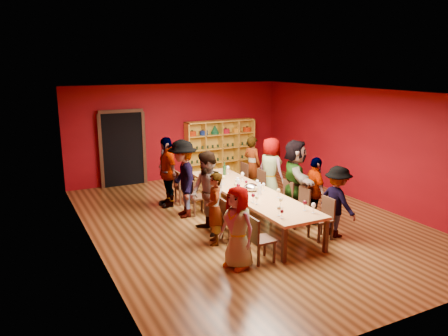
{
  "coord_description": "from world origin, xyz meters",
  "views": [
    {
      "loc": [
        -4.88,
        -8.36,
        3.65
      ],
      "look_at": [
        -0.24,
        0.78,
        1.15
      ],
      "focal_mm": 35.0,
      "sensor_mm": 36.0,
      "label": 1
    }
  ],
  "objects": [
    {
      "name": "person_left_0",
      "position": [
        -1.35,
        -1.93,
        0.76
      ],
      "size": [
        0.62,
        0.84,
        1.53
      ],
      "primitive_type": "imported",
      "rotation": [
        0.0,
        0.0,
        -1.24
      ],
      "color": "#47464B",
      "rests_on": "ground"
    },
    {
      "name": "person_right_0",
      "position": [
        1.25,
        -1.59,
        0.77
      ],
      "size": [
        0.45,
        1.01,
        1.54
      ],
      "primitive_type": "imported",
      "rotation": [
        0.0,
        0.0,
        1.61
      ],
      "color": "#5380AA",
      "rests_on": "ground"
    },
    {
      "name": "person_right_2",
      "position": [
        1.19,
        -0.13,
        0.94
      ],
      "size": [
        1.14,
        1.8,
        1.88
      ],
      "primitive_type": "imported",
      "rotation": [
        0.0,
        0.0,
        1.17
      ],
      "color": "#4F4F54",
      "rests_on": "ground"
    },
    {
      "name": "spittoon_bowl",
      "position": [
        0.06,
        -0.01,
        0.83
      ],
      "size": [
        0.34,
        0.34,
        0.19
      ],
      "primitive_type": "ellipsoid",
      "color": "#B6B9BD",
      "rests_on": "tasting_table"
    },
    {
      "name": "wine_glass_20",
      "position": [
        0.09,
        0.28,
        0.88
      ],
      "size": [
        0.07,
        0.07,
        0.18
      ],
      "color": "white",
      "rests_on": "tasting_table"
    },
    {
      "name": "wine_glass_16",
      "position": [
        -0.34,
        1.02,
        0.9
      ],
      "size": [
        0.08,
        0.08,
        0.21
      ],
      "color": "white",
      "rests_on": "tasting_table"
    },
    {
      "name": "shelving_unit",
      "position": [
        1.4,
        4.32,
        0.98
      ],
      "size": [
        2.4,
        0.4,
        1.8
      ],
      "color": "gold",
      "rests_on": "ground"
    },
    {
      "name": "carafe_a",
      "position": [
        -0.18,
        0.21,
        0.88
      ],
      "size": [
        0.13,
        0.13,
        0.29
      ],
      "color": "white",
      "rests_on": "tasting_table"
    },
    {
      "name": "person_right_1",
      "position": [
        1.3,
        -0.77,
        0.78
      ],
      "size": [
        0.61,
        0.99,
        1.56
      ],
      "primitive_type": "imported",
      "rotation": [
        0.0,
        0.0,
        1.34
      ],
      "color": "#597FB8",
      "rests_on": "ground"
    },
    {
      "name": "wine_glass_11",
      "position": [
        -0.3,
        1.65,
        0.9
      ],
      "size": [
        0.08,
        0.08,
        0.2
      ],
      "color": "white",
      "rests_on": "tasting_table"
    },
    {
      "name": "wine_glass_9",
      "position": [
        -0.35,
        1.8,
        0.89
      ],
      "size": [
        0.07,
        0.07,
        0.19
      ],
      "color": "white",
      "rests_on": "tasting_table"
    },
    {
      "name": "chair_person_right_4",
      "position": [
        0.91,
        2.0,
        0.5
      ],
      "size": [
        0.42,
        0.42,
        0.89
      ],
      "color": "black",
      "rests_on": "ground"
    },
    {
      "name": "chair_person_right_1",
      "position": [
        0.91,
        -0.77,
        0.5
      ],
      "size": [
        0.42,
        0.42,
        0.89
      ],
      "color": "black",
      "rests_on": "ground"
    },
    {
      "name": "chair_person_right_2",
      "position": [
        0.91,
        -0.13,
        0.5
      ],
      "size": [
        0.42,
        0.42,
        0.89
      ],
      "color": "black",
      "rests_on": "ground"
    },
    {
      "name": "wine_glass_13",
      "position": [
        -0.01,
        -1.32,
        0.91
      ],
      "size": [
        0.09,
        0.09,
        0.22
      ],
      "color": "white",
      "rests_on": "tasting_table"
    },
    {
      "name": "person_left_3",
      "position": [
        -1.22,
        1.03,
        0.94
      ],
      "size": [
        0.68,
        1.28,
        1.88
      ],
      "primitive_type": "imported",
      "rotation": [
        0.0,
        0.0,
        -1.72
      ],
      "color": "#CF8B8D",
      "rests_on": "ground"
    },
    {
      "name": "wine_glass_14",
      "position": [
        0.31,
        -0.75,
        0.9
      ],
      "size": [
        0.08,
        0.08,
        0.21
      ],
      "color": "white",
      "rests_on": "tasting_table"
    },
    {
      "name": "chair_person_left_2",
      "position": [
        -0.91,
        -0.25,
        0.5
      ],
      "size": [
        0.42,
        0.42,
        0.89
      ],
      "color": "black",
      "rests_on": "ground"
    },
    {
      "name": "person_right_4",
      "position": [
        1.27,
        2.0,
        0.81
      ],
      "size": [
        0.59,
        0.7,
        1.63
      ],
      "primitive_type": "imported",
      "rotation": [
        0.0,
        0.0,
        1.87
      ],
      "color": "#151C3A",
      "rests_on": "ground"
    },
    {
      "name": "wine_glass_6",
      "position": [
        0.31,
        -1.7,
        0.9
      ],
      "size": [
        0.09,
        0.09,
        0.21
      ],
      "color": "white",
      "rests_on": "tasting_table"
    },
    {
      "name": "wine_glass_21",
      "position": [
        -0.32,
        -1.72,
        0.9
      ],
      "size": [
        0.08,
        0.08,
        0.2
      ],
      "color": "white",
      "rests_on": "tasting_table"
    },
    {
      "name": "room_shell",
      "position": [
        0.0,
        0.0,
        1.5
      ],
      "size": [
        7.1,
        9.1,
        3.04
      ],
      "color": "#4D2E14",
      "rests_on": "ground"
    },
    {
      "name": "wine_glass_5",
      "position": [
        -0.28,
        -0.01,
        0.9
      ],
      "size": [
        0.09,
        0.09,
        0.21
      ],
      "color": "white",
      "rests_on": "tasting_table"
    },
    {
      "name": "wine_glass_17",
      "position": [
        -0.35,
        -0.79,
        0.9
      ],
      "size": [
        0.08,
        0.08,
        0.21
      ],
      "color": "white",
      "rests_on": "tasting_table"
    },
    {
      "name": "wine_glass_0",
      "position": [
        0.37,
        -1.9,
        0.91
      ],
      "size": [
        0.09,
        0.09,
        0.22
      ],
      "color": "white",
      "rests_on": "tasting_table"
    },
    {
      "name": "wine_glass_4",
      "position": [
        -0.02,
        -0.37,
        0.9
      ],
      "size": [
        0.08,
        0.08,
        0.2
      ],
      "color": "white",
      "rests_on": "tasting_table"
    },
    {
      "name": "wine_glass_22",
      "position": [
        0.32,
        -0.13,
        0.88
      ],
      "size": [
        0.07,
        0.07,
        0.18
      ],
      "color": "white",
      "rests_on": "tasting_table"
    },
    {
      "name": "wine_glass_15",
      "position": [
        -0.17,
        1.2,
        0.89
      ],
      "size": [
        0.08,
        0.08,
        0.2
      ],
      "color": "white",
      "rests_on": "tasting_table"
    },
    {
      "name": "person_left_2",
      "position": [
        -1.16,
        -0.25,
        0.91
      ],
      "size": [
        0.54,
        0.91,
        1.82
      ],
      "primitive_type": "imported",
      "rotation": [
        0.0,
        0.0,
        -1.51
      ],
      "color": "silver",
      "rests_on": "ground"
    },
    {
      "name": "wine_glass_19",
      "position": [
        -0.27,
        0.76,
        0.91
      ],
      "size": [
        0.09,
        0.09,
        0.22
      ],
      "color": "white",
      "rests_on": "tasting_table"
    },
    {
      "name": "person_right_3",
      "position": [
        1.3,
        1.09,
        0.86
      ],
      "size": [
        0.62,
        0.92,
        1.72
      ],
      "primitive_type": "imported",
      "rotation": [
        0.0,
        0.0,
        1.77
      ],
      "color": "#BD7F86",
      "rests_on": "ground"
    },
    {
      "name": "chair_person_left_0",
      "position": [
        -0.91,
        -1.93,
        0.5
      ],
      "size": [
        0.42,
        0.42,
        0.89
      ],
      "color": "black",
      "rests_on": "ground"
    },
    {
      "name": "wine_glass_2",
      "position": [
        -0.34,
        -0.92,
        0.89
      ],
      "size": [
        0.08,
        0.08,
        0.19
      ],
      "color": "white",
      "rests_on": "tasting_table"
    },
    {
      "name": "chair_person_right_3",
      "position": [
        0.91,
        1.09,
        0.5
      ],
      "size": [
        0.42,
        0.42,
        0.89
      ],
      "color": "black",
      "rests_on": "ground"
    },
    {
      "name": "wine_glass_18",
      "position": [
        0.3,
        1.63,
        0.91
      ],
      "size": [
        0.09,
        0.09,
        0.22
      ],
      "color": "white",
      "rests_on": "tasting_table"
    },
    {
      "name": "chair_person_left_1",
      "position": [
        -0.91,
        -0.79,
        0.5
      ],
      "size": [
        0.42,
        0.42,
        0.89
      ],
      "color": "black",
      "rests_on": "ground"
    },
    {
      "name": "wine_bottle",
      "position": [
        0.17,
        1.58,
        0.88
      ],
      "size": [
        0.09,
        0.09,
        0.34
      ],
      "color": "#143718",
      "rests_on": "tasting_table"
    },
    {
      "name": "wine_glass_12",
      "position": [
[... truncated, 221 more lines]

